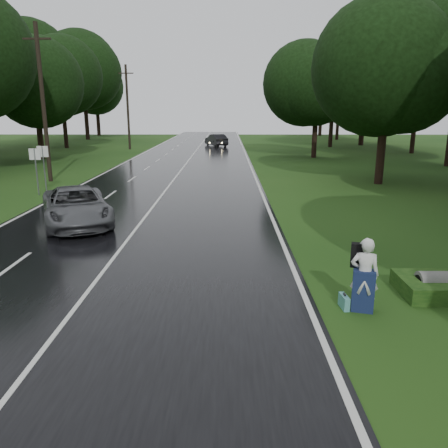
# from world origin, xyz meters

# --- Properties ---
(ground) EXTENTS (160.00, 160.00, 0.00)m
(ground) POSITION_xyz_m (0.00, 0.00, 0.00)
(ground) COLOR #234615
(ground) RESTS_ON ground
(road) EXTENTS (12.00, 140.00, 0.04)m
(road) POSITION_xyz_m (0.00, 20.00, 0.02)
(road) COLOR black
(road) RESTS_ON ground
(lane_center) EXTENTS (0.12, 140.00, 0.01)m
(lane_center) POSITION_xyz_m (0.00, 20.00, 0.04)
(lane_center) COLOR silver
(lane_center) RESTS_ON road
(grey_car) EXTENTS (4.58, 6.20, 1.56)m
(grey_car) POSITION_xyz_m (-2.67, 7.22, 0.82)
(grey_car) COLOR #535559
(grey_car) RESTS_ON road
(far_car) EXTENTS (3.37, 5.13, 1.60)m
(far_car) POSITION_xyz_m (2.26, 49.70, 0.84)
(far_car) COLOR black
(far_car) RESTS_ON road
(hitchhiker) EXTENTS (0.77, 0.73, 1.86)m
(hitchhiker) POSITION_xyz_m (7.07, -1.06, 0.86)
(hitchhiker) COLOR silver
(hitchhiker) RESTS_ON ground
(suitcase) EXTENTS (0.18, 0.49, 0.34)m
(suitcase) POSITION_xyz_m (6.67, -0.96, 0.17)
(suitcase) COLOR teal
(suitcase) RESTS_ON ground
(culvert) EXTENTS (1.29, 0.64, 0.64)m
(culvert) POSITION_xyz_m (9.49, -0.09, 0.00)
(culvert) COLOR slate
(culvert) RESTS_ON ground
(utility_pole_mid) EXTENTS (1.80, 0.28, 10.26)m
(utility_pole_mid) POSITION_xyz_m (-8.50, 19.23, 0.00)
(utility_pole_mid) COLOR black
(utility_pole_mid) RESTS_ON ground
(utility_pole_far) EXTENTS (1.80, 0.28, 10.11)m
(utility_pole_far) POSITION_xyz_m (-8.50, 44.96, 0.00)
(utility_pole_far) COLOR black
(utility_pole_far) RESTS_ON ground
(road_sign_a) EXTENTS (0.64, 0.10, 2.68)m
(road_sign_a) POSITION_xyz_m (-7.20, 14.10, 0.00)
(road_sign_a) COLOR white
(road_sign_a) RESTS_ON ground
(road_sign_b) EXTENTS (0.66, 0.10, 2.73)m
(road_sign_b) POSITION_xyz_m (-7.20, 15.22, 0.00)
(road_sign_b) COLOR white
(road_sign_b) RESTS_ON ground
(tree_left_e) EXTENTS (7.86, 7.86, 12.28)m
(tree_left_e) POSITION_xyz_m (-14.97, 33.73, 0.00)
(tree_left_e) COLOR black
(tree_left_e) RESTS_ON ground
(tree_left_f) EXTENTS (10.01, 10.01, 15.64)m
(tree_left_f) POSITION_xyz_m (-17.17, 46.92, 0.00)
(tree_left_f) COLOR black
(tree_left_f) RESTS_ON ground
(tree_right_d) EXTENTS (7.96, 7.96, 12.43)m
(tree_right_d) POSITION_xyz_m (13.89, 18.30, 0.00)
(tree_right_d) COLOR black
(tree_right_d) RESTS_ON ground
(tree_right_e) EXTENTS (8.01, 8.01, 12.52)m
(tree_right_e) POSITION_xyz_m (12.76, 35.21, 0.00)
(tree_right_e) COLOR black
(tree_right_e) RESTS_ON ground
(tree_right_f) EXTENTS (10.05, 10.05, 15.71)m
(tree_right_f) POSITION_xyz_m (17.52, 48.75, 0.00)
(tree_right_f) COLOR black
(tree_right_f) RESTS_ON ground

